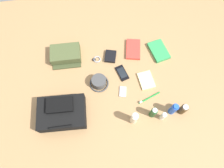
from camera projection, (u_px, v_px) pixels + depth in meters
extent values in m
cube|color=#9E784C|center=(112.00, 86.00, 1.61)|extent=(2.64, 2.02, 0.02)
cube|color=black|center=(62.00, 113.00, 1.46)|extent=(0.35, 0.26, 0.10)
cube|color=black|center=(60.00, 105.00, 1.42)|extent=(0.19, 0.12, 0.03)
cylinder|color=black|center=(61.00, 127.00, 1.36)|extent=(0.15, 0.02, 0.02)
cube|color=#47512D|center=(66.00, 54.00, 1.66)|extent=(0.24, 0.17, 0.08)
cube|color=#394124|center=(67.00, 65.00, 1.66)|extent=(0.23, 0.06, 0.01)
cylinder|color=#424242|center=(99.00, 82.00, 1.56)|extent=(0.11, 0.11, 0.07)
torus|color=#424242|center=(99.00, 83.00, 1.60)|extent=(0.15, 0.15, 0.01)
cylinder|color=#473319|center=(183.00, 109.00, 1.47)|extent=(0.05, 0.05, 0.10)
cylinder|color=silver|center=(186.00, 107.00, 1.42)|extent=(0.04, 0.04, 0.01)
cylinder|color=blue|center=(173.00, 109.00, 1.46)|extent=(0.05, 0.05, 0.13)
cylinder|color=blue|center=(176.00, 106.00, 1.39)|extent=(0.04, 0.04, 0.01)
cylinder|color=white|center=(163.00, 116.00, 1.45)|extent=(0.03, 0.03, 0.10)
cylinder|color=silver|center=(165.00, 114.00, 1.40)|extent=(0.03, 0.03, 0.01)
cylinder|color=#19471E|center=(153.00, 113.00, 1.46)|extent=(0.05, 0.05, 0.12)
cylinder|color=silver|center=(155.00, 110.00, 1.40)|extent=(0.03, 0.03, 0.01)
cylinder|color=beige|center=(134.00, 118.00, 1.42)|extent=(0.05, 0.05, 0.15)
cylinder|color=beige|center=(135.00, 116.00, 1.35)|extent=(0.04, 0.04, 0.01)
cube|color=#2D934C|center=(159.00, 51.00, 1.70)|extent=(0.17, 0.22, 0.03)
cube|color=white|center=(159.00, 51.00, 1.71)|extent=(0.16, 0.21, 0.02)
cube|color=red|center=(133.00, 49.00, 1.71)|extent=(0.15, 0.21, 0.02)
cube|color=white|center=(133.00, 49.00, 1.71)|extent=(0.14, 0.20, 0.02)
cube|color=black|center=(122.00, 73.00, 1.63)|extent=(0.10, 0.15, 0.01)
cube|color=black|center=(122.00, 73.00, 1.63)|extent=(0.08, 0.11, 0.00)
cube|color=#B7B7BC|center=(123.00, 92.00, 1.57)|extent=(0.07, 0.09, 0.01)
cylinder|color=silver|center=(123.00, 90.00, 1.57)|extent=(0.03, 0.03, 0.00)
torus|color=#99999E|center=(97.00, 59.00, 1.68)|extent=(0.06, 0.06, 0.01)
cylinder|color=black|center=(94.00, 60.00, 1.68)|extent=(0.03, 0.03, 0.01)
cylinder|color=#198C33|center=(149.00, 98.00, 1.55)|extent=(0.18, 0.08, 0.01)
cube|color=white|center=(141.00, 102.00, 1.53)|extent=(0.02, 0.02, 0.01)
cube|color=black|center=(110.00, 56.00, 1.68)|extent=(0.12, 0.13, 0.02)
cube|color=beige|center=(146.00, 80.00, 1.61)|extent=(0.13, 0.16, 0.02)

